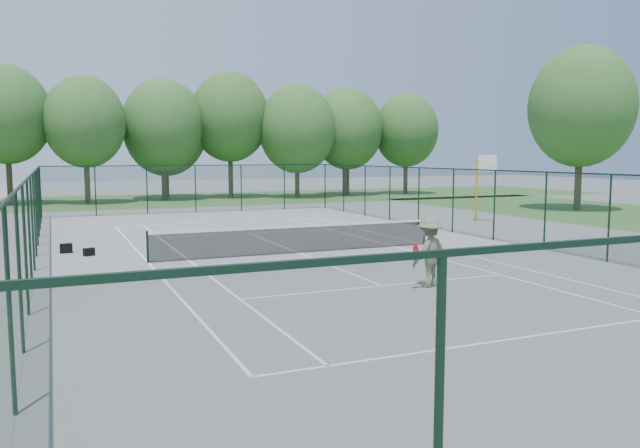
{
  "coord_description": "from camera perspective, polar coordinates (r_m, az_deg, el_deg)",
  "views": [
    {
      "loc": [
        -8.39,
        -21.47,
        3.66
      ],
      "look_at": [
        0.0,
        -2.0,
        1.3
      ],
      "focal_mm": 35.0,
      "sensor_mm": 36.0,
      "label": 1
    }
  ],
  "objects": [
    {
      "name": "court_lines",
      "position": [
        23.33,
        -1.95,
        -2.67
      ],
      "size": [
        11.05,
        23.85,
        0.01
      ],
      "color": "white",
      "rests_on": "ground"
    },
    {
      "name": "sports_bag_b",
      "position": [
        24.19,
        -20.37,
        -2.41
      ],
      "size": [
        0.42,
        0.34,
        0.29
      ],
      "primitive_type": "cube",
      "rotation": [
        0.0,
        0.0,
        0.37
      ],
      "color": "black",
      "rests_on": "ground"
    },
    {
      "name": "tree_side",
      "position": [
        44.96,
        22.79,
        9.85
      ],
      "size": [
        6.8,
        6.8,
        10.76
      ],
      "color": "#493525",
      "rests_on": "ground"
    },
    {
      "name": "basketball_goal",
      "position": [
        35.47,
        14.64,
        4.38
      ],
      "size": [
        1.2,
        1.43,
        3.65
      ],
      "color": "#E9A80F",
      "rests_on": "ground"
    },
    {
      "name": "sports_bag_a",
      "position": [
        25.17,
        -22.2,
        -2.07
      ],
      "size": [
        0.45,
        0.27,
        0.36
      ],
      "primitive_type": "cube",
      "rotation": [
        0.0,
        0.0,
        0.0
      ],
      "color": "black",
      "rests_on": "ground"
    },
    {
      "name": "tennis_player",
      "position": [
        17.54,
        9.94,
        -2.56
      ],
      "size": [
        2.02,
        1.09,
        1.94
      ],
      "color": "#616546",
      "rests_on": "ground"
    },
    {
      "name": "ground",
      "position": [
        23.34,
        -1.95,
        -2.68
      ],
      "size": [
        140.0,
        140.0,
        0.0
      ],
      "primitive_type": "plane",
      "color": "gray",
      "rests_on": "ground"
    },
    {
      "name": "tennis_net",
      "position": [
        23.25,
        -1.95,
        -1.27
      ],
      "size": [
        11.08,
        0.08,
        1.1
      ],
      "color": "black",
      "rests_on": "ground"
    },
    {
      "name": "tree_line_far",
      "position": [
        52.2,
        -14.21,
        8.72
      ],
      "size": [
        39.4,
        6.4,
        9.7
      ],
      "color": "#493525",
      "rests_on": "ground"
    },
    {
      "name": "fence_enclosure",
      "position": [
        23.14,
        -1.96,
        1.14
      ],
      "size": [
        18.05,
        36.05,
        3.02
      ],
      "color": "#1E3B23",
      "rests_on": "ground"
    },
    {
      "name": "grass_far",
      "position": [
        52.27,
        -14.03,
        2.15
      ],
      "size": [
        80.0,
        16.0,
        0.01
      ],
      "primitive_type": "cube",
      "color": "#3F6E2E",
      "rests_on": "ground"
    }
  ]
}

